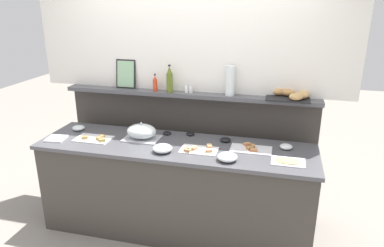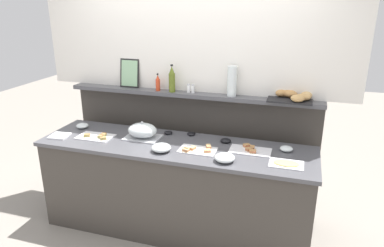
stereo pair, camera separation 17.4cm
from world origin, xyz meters
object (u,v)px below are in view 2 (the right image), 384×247
at_px(sandwich_platter_front, 96,137).
at_px(napkin_stack, 60,136).
at_px(condiment_bowl_cream, 168,132).
at_px(water_carafe, 232,81).
at_px(pepper_shaker, 193,89).
at_px(condiment_bowl_red, 226,140).
at_px(glass_bowl_small, 225,158).
at_px(bread_basket, 293,96).
at_px(cold_cuts_platter, 286,164).
at_px(glass_bowl_medium, 286,149).
at_px(glass_bowl_large, 161,148).
at_px(framed_picture, 130,73).
at_px(glass_bowl_extra, 82,126).
at_px(sandwich_platter_side, 250,150).
at_px(salt_shaker, 189,88).
at_px(olive_oil_bottle, 172,80).
at_px(hot_sauce_bottle, 158,83).
at_px(serving_cloche, 142,131).
at_px(sandwich_platter_rear, 197,150).
at_px(condiment_bowl_teal, 191,134).

relative_size(sandwich_platter_front, napkin_stack, 2.01).
xyz_separation_m(condiment_bowl_cream, water_carafe, (0.58, 0.21, 0.51)).
relative_size(napkin_stack, pepper_shaker, 1.95).
height_order(condiment_bowl_red, pepper_shaker, pepper_shaker).
distance_m(glass_bowl_small, bread_basket, 0.92).
xyz_separation_m(cold_cuts_platter, condiment_bowl_red, (-0.57, 0.32, 0.01)).
relative_size(glass_bowl_medium, napkin_stack, 0.66).
bearing_deg(glass_bowl_large, water_carafe, 52.25).
xyz_separation_m(pepper_shaker, framed_picture, (-0.71, 0.04, 0.10)).
bearing_deg(glass_bowl_extra, napkin_stack, -104.03).
bearing_deg(sandwich_platter_side, glass_bowl_medium, 17.94).
distance_m(glass_bowl_extra, salt_shaker, 1.17).
height_order(glass_bowl_small, olive_oil_bottle, olive_oil_bottle).
height_order(glass_bowl_small, hot_sauce_bottle, hot_sauce_bottle).
xyz_separation_m(sandwich_platter_side, serving_cloche, (-1.03, 0.00, 0.06)).
height_order(hot_sauce_bottle, pepper_shaker, hot_sauce_bottle).
distance_m(sandwich_platter_front, glass_bowl_large, 0.73).
distance_m(sandwich_platter_rear, glass_bowl_small, 0.31).
bearing_deg(sandwich_platter_front, condiment_bowl_teal, 21.45).
xyz_separation_m(condiment_bowl_cream, olive_oil_bottle, (-0.02, 0.19, 0.49)).
bearing_deg(cold_cuts_platter, sandwich_platter_rear, 176.15).
bearing_deg(serving_cloche, pepper_shaker, 45.41).
relative_size(napkin_stack, olive_oil_bottle, 0.62).
bearing_deg(sandwich_platter_rear, glass_bowl_extra, 170.87).
bearing_deg(condiment_bowl_cream, olive_oil_bottle, 96.61).
height_order(sandwich_platter_side, glass_bowl_extra, glass_bowl_extra).
bearing_deg(glass_bowl_large, sandwich_platter_side, 17.63).
distance_m(condiment_bowl_teal, condiment_bowl_red, 0.37).
relative_size(olive_oil_bottle, hot_sauce_bottle, 1.57).
relative_size(glass_bowl_large, glass_bowl_extra, 1.39).
relative_size(sandwich_platter_side, water_carafe, 1.25).
bearing_deg(framed_picture, sandwich_platter_side, -17.52).
bearing_deg(bread_basket, olive_oil_bottle, -177.71).
distance_m(sandwich_platter_side, glass_bowl_small, 0.32).
height_order(sandwich_platter_side, cold_cuts_platter, sandwich_platter_side).
height_order(condiment_bowl_red, framed_picture, framed_picture).
bearing_deg(sandwich_platter_front, cold_cuts_platter, -2.16).
relative_size(condiment_bowl_cream, salt_shaker, 0.95).
bearing_deg(olive_oil_bottle, sandwich_platter_side, -23.11).
relative_size(condiment_bowl_cream, framed_picture, 0.28).
bearing_deg(salt_shaker, cold_cuts_platter, -29.57).
distance_m(serving_cloche, pepper_shaker, 0.65).
bearing_deg(serving_cloche, bread_basket, 17.13).
distance_m(glass_bowl_large, salt_shaker, 0.74).
bearing_deg(bread_basket, water_carafe, -177.50).
bearing_deg(glass_bowl_medium, sandwich_platter_rear, -162.79).
xyz_separation_m(cold_cuts_platter, framed_picture, (-1.68, 0.61, 0.52)).
height_order(glass_bowl_large, glass_bowl_medium, glass_bowl_large).
bearing_deg(condiment_bowl_teal, napkin_stack, -160.67).
relative_size(glass_bowl_large, glass_bowl_medium, 1.53).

